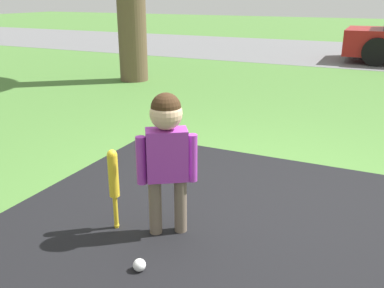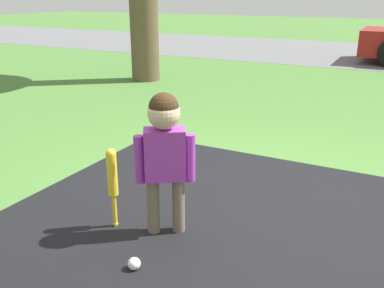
# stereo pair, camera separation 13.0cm
# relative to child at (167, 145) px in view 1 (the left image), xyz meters

# --- Properties ---
(ground_plane) EXTENTS (60.00, 60.00, 0.00)m
(ground_plane) POSITION_rel_child_xyz_m (0.38, 0.79, -0.67)
(ground_plane) COLOR #477533
(street_strip) EXTENTS (40.00, 6.00, 0.01)m
(street_strip) POSITION_rel_child_xyz_m (0.38, 11.02, -0.67)
(street_strip) COLOR slate
(street_strip) RESTS_ON ground
(child) EXTENTS (0.36, 0.28, 1.03)m
(child) POSITION_rel_child_xyz_m (0.00, 0.00, 0.00)
(child) COLOR #6B5B4C
(child) RESTS_ON ground
(baseball_bat) EXTENTS (0.07, 0.07, 0.62)m
(baseball_bat) POSITION_rel_child_xyz_m (-0.37, -0.12, -0.27)
(baseball_bat) COLOR yellow
(baseball_bat) RESTS_ON ground
(sports_ball) EXTENTS (0.08, 0.08, 0.08)m
(sports_ball) POSITION_rel_child_xyz_m (0.06, -0.49, -0.63)
(sports_ball) COLOR white
(sports_ball) RESTS_ON ground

